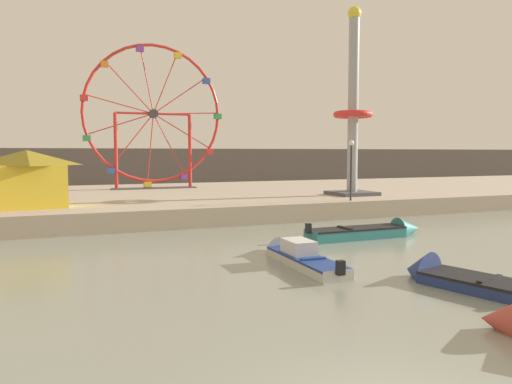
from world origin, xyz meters
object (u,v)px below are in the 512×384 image
at_px(drop_tower_steel_tower, 353,118).
at_px(ferris_wheel_red_frame, 153,116).
at_px(motorboat_teal_painted, 374,231).
at_px(carnival_booth_yellow_awning, 27,178).
at_px(motorboat_pale_grey, 294,254).
at_px(motorboat_navy_blue, 450,277).
at_px(promenade_lamp_near, 351,161).

bearing_deg(drop_tower_steel_tower, ferris_wheel_red_frame, 135.14).
distance_m(motorboat_teal_painted, carnival_booth_yellow_awning, 17.91).
xyz_separation_m(motorboat_pale_grey, motorboat_navy_blue, (2.90, -4.62, -0.05)).
relative_size(motorboat_pale_grey, promenade_lamp_near, 1.62).
height_order(motorboat_pale_grey, motorboat_teal_painted, motorboat_teal_painted).
height_order(ferris_wheel_red_frame, drop_tower_steel_tower, drop_tower_steel_tower).
bearing_deg(drop_tower_steel_tower, motorboat_teal_painted, -117.72).
xyz_separation_m(motorboat_navy_blue, promenade_lamp_near, (5.65, 14.06, 3.23)).
relative_size(motorboat_navy_blue, drop_tower_steel_tower, 0.33).
distance_m(motorboat_pale_grey, drop_tower_steel_tower, 17.84).
distance_m(motorboat_pale_grey, ferris_wheel_red_frame, 24.92).
height_order(motorboat_navy_blue, carnival_booth_yellow_awning, carnival_booth_yellow_awning).
height_order(motorboat_navy_blue, promenade_lamp_near, promenade_lamp_near).
xyz_separation_m(drop_tower_steel_tower, promenade_lamp_near, (-2.30, -3.38, -2.83)).
distance_m(motorboat_teal_painted, drop_tower_steel_tower, 12.44).
height_order(ferris_wheel_red_frame, promenade_lamp_near, ferris_wheel_red_frame).
xyz_separation_m(motorboat_teal_painted, carnival_booth_yellow_awning, (-14.99, 9.53, 2.34)).
relative_size(motorboat_pale_grey, motorboat_teal_painted, 0.94).
bearing_deg(motorboat_navy_blue, promenade_lamp_near, -38.08).
xyz_separation_m(drop_tower_steel_tower, carnival_booth_yellow_awning, (-20.06, -0.12, -3.64)).
bearing_deg(motorboat_pale_grey, ferris_wheel_red_frame, 2.32).
bearing_deg(ferris_wheel_red_frame, drop_tower_steel_tower, -44.86).
bearing_deg(drop_tower_steel_tower, motorboat_pale_grey, -130.22).
bearing_deg(carnival_booth_yellow_awning, ferris_wheel_red_frame, 46.56).
bearing_deg(ferris_wheel_red_frame, motorboat_navy_blue, -83.39).
relative_size(drop_tower_steel_tower, promenade_lamp_near, 3.47).
distance_m(ferris_wheel_red_frame, drop_tower_steel_tower, 15.91).
bearing_deg(motorboat_navy_blue, drop_tower_steel_tower, -40.69).
distance_m(motorboat_teal_painted, ferris_wheel_red_frame, 22.72).
height_order(carnival_booth_yellow_awning, promenade_lamp_near, promenade_lamp_near).
bearing_deg(motorboat_pale_grey, motorboat_teal_painted, -59.90).
relative_size(motorboat_navy_blue, promenade_lamp_near, 1.13).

